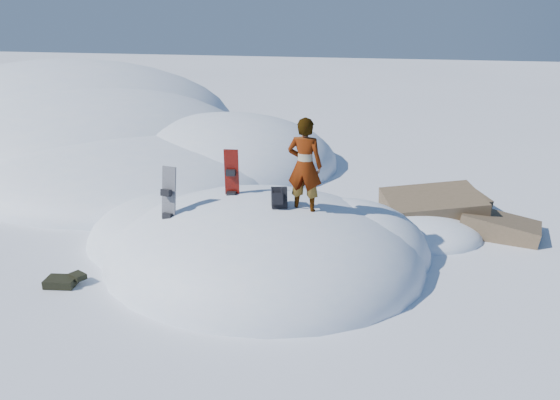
% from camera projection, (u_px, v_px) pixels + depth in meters
% --- Properties ---
extents(ground, '(120.00, 120.00, 0.00)m').
position_uv_depth(ground, '(262.00, 262.00, 11.94)').
color(ground, white).
rests_on(ground, ground).
extents(snow_mound, '(8.00, 6.00, 3.00)m').
position_uv_depth(snow_mound, '(258.00, 256.00, 12.20)').
color(snow_mound, white).
rests_on(snow_mound, ground).
extents(snow_ridge, '(21.50, 18.50, 6.40)m').
position_uv_depth(snow_ridge, '(92.00, 141.00, 23.41)').
color(snow_ridge, white).
rests_on(snow_ridge, ground).
extents(rock_outcrop, '(4.68, 4.41, 1.68)m').
position_uv_depth(rock_outcrop, '(436.00, 227.00, 13.83)').
color(rock_outcrop, brown).
rests_on(rock_outcrop, ground).
extents(snowboard_red, '(0.32, 0.21, 1.65)m').
position_uv_depth(snowboard_red, '(232.00, 186.00, 11.66)').
color(snowboard_red, '#A91209').
rests_on(snowboard_red, snow_mound).
extents(snowboard_dark, '(0.35, 0.32, 1.67)m').
position_uv_depth(snowboard_dark, '(168.00, 207.00, 11.09)').
color(snowboard_dark, black).
rests_on(snowboard_dark, snow_mound).
extents(backpack, '(0.40, 0.46, 0.52)m').
position_uv_depth(backpack, '(279.00, 198.00, 10.91)').
color(backpack, black).
rests_on(backpack, snow_mound).
extents(gear_pile, '(0.79, 0.60, 0.21)m').
position_uv_depth(gear_pile, '(64.00, 281.00, 10.85)').
color(gear_pile, black).
rests_on(gear_pile, ground).
extents(person, '(0.73, 0.51, 1.92)m').
position_uv_depth(person, '(305.00, 166.00, 10.71)').
color(person, slate).
rests_on(person, snow_mound).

